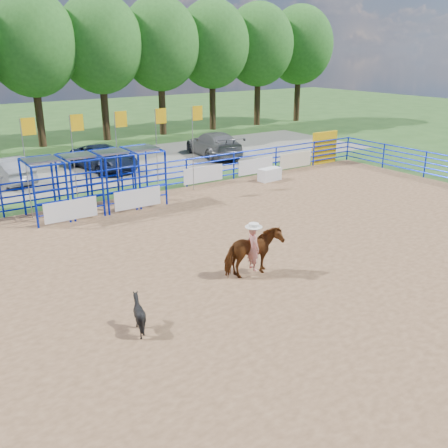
{
  "coord_description": "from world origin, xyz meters",
  "views": [
    {
      "loc": [
        -9.57,
        -11.96,
        6.79
      ],
      "look_at": [
        -0.77,
        1.0,
        1.3
      ],
      "focal_mm": 40.0,
      "sensor_mm": 36.0,
      "label": 1
    }
  ],
  "objects_px": {
    "horse_and_rider": "(253,249)",
    "car_b": "(8,170)",
    "car_d": "(214,144)",
    "car_c": "(104,158)",
    "announcer_table": "(270,174)",
    "calf": "(139,314)"
  },
  "relations": [
    {
      "from": "horse_and_rider",
      "to": "car_b",
      "type": "relative_size",
      "value": 0.58
    },
    {
      "from": "horse_and_rider",
      "to": "car_d",
      "type": "bearing_deg",
      "value": 60.66
    },
    {
      "from": "horse_and_rider",
      "to": "car_d",
      "type": "relative_size",
      "value": 0.44
    },
    {
      "from": "car_c",
      "to": "announcer_table",
      "type": "bearing_deg",
      "value": -56.59
    },
    {
      "from": "horse_and_rider",
      "to": "announcer_table",
      "type": "bearing_deg",
      "value": 48.39
    },
    {
      "from": "car_b",
      "to": "announcer_table",
      "type": "bearing_deg",
      "value": 138.27
    },
    {
      "from": "calf",
      "to": "announcer_table",
      "type": "bearing_deg",
      "value": -83.98
    },
    {
      "from": "car_b",
      "to": "car_d",
      "type": "bearing_deg",
      "value": 169.52
    },
    {
      "from": "car_b",
      "to": "car_c",
      "type": "bearing_deg",
      "value": 171.7
    },
    {
      "from": "car_c",
      "to": "car_d",
      "type": "distance_m",
      "value": 7.57
    },
    {
      "from": "announcer_table",
      "to": "car_c",
      "type": "bearing_deg",
      "value": 130.23
    },
    {
      "from": "calf",
      "to": "car_d",
      "type": "relative_size",
      "value": 0.16
    },
    {
      "from": "calf",
      "to": "car_b",
      "type": "distance_m",
      "value": 17.65
    },
    {
      "from": "announcer_table",
      "to": "car_b",
      "type": "xyz_separation_m",
      "value": [
        -11.89,
        7.53,
        0.35
      ]
    },
    {
      "from": "car_b",
      "to": "car_d",
      "type": "distance_m",
      "value": 13.0
    },
    {
      "from": "announcer_table",
      "to": "car_d",
      "type": "height_order",
      "value": "car_d"
    },
    {
      "from": "horse_and_rider",
      "to": "car_d",
      "type": "distance_m",
      "value": 18.85
    },
    {
      "from": "announcer_table",
      "to": "car_d",
      "type": "relative_size",
      "value": 0.23
    },
    {
      "from": "horse_and_rider",
      "to": "car_c",
      "type": "distance_m",
      "value": 16.87
    },
    {
      "from": "announcer_table",
      "to": "horse_and_rider",
      "type": "relative_size",
      "value": 0.52
    },
    {
      "from": "announcer_table",
      "to": "car_d",
      "type": "xyz_separation_m",
      "value": [
        1.11,
        7.28,
        0.46
      ]
    },
    {
      "from": "announcer_table",
      "to": "horse_and_rider",
      "type": "distance_m",
      "value": 12.26
    }
  ]
}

